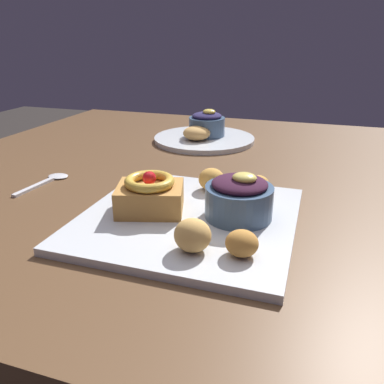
# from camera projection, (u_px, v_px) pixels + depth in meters

# --- Properties ---
(dining_table) EXTENTS (1.28, 1.08, 0.73)m
(dining_table) POSITION_uv_depth(u_px,v_px,m) (224.00, 212.00, 0.82)
(dining_table) COLOR brown
(dining_table) RESTS_ON ground_plane
(front_plate) EXTENTS (0.31, 0.31, 0.01)m
(front_plate) POSITION_uv_depth(u_px,v_px,m) (188.00, 218.00, 0.58)
(front_plate) COLOR silver
(front_plate) RESTS_ON dining_table
(cake_slice) EXTENTS (0.11, 0.10, 0.06)m
(cake_slice) POSITION_uv_depth(u_px,v_px,m) (150.00, 195.00, 0.58)
(cake_slice) COLOR #B77F3D
(cake_slice) RESTS_ON front_plate
(berry_ramekin) EXTENTS (0.10, 0.10, 0.07)m
(berry_ramekin) POSITION_uv_depth(u_px,v_px,m) (239.00, 197.00, 0.56)
(berry_ramekin) COLOR #3D5675
(berry_ramekin) RESTS_ON front_plate
(fritter_front) EXTENTS (0.05, 0.04, 0.04)m
(fritter_front) POSITION_uv_depth(u_px,v_px,m) (193.00, 235.00, 0.47)
(fritter_front) COLOR tan
(fritter_front) RESTS_ON front_plate
(fritter_middle) EXTENTS (0.04, 0.03, 0.03)m
(fritter_middle) POSITION_uv_depth(u_px,v_px,m) (258.00, 186.00, 0.64)
(fritter_middle) COLOR gold
(fritter_middle) RESTS_ON front_plate
(fritter_back) EXTENTS (0.04, 0.04, 0.03)m
(fritter_back) POSITION_uv_depth(u_px,v_px,m) (242.00, 243.00, 0.46)
(fritter_back) COLOR #BC7F38
(fritter_back) RESTS_ON front_plate
(fritter_extra) EXTENTS (0.04, 0.04, 0.04)m
(fritter_extra) POSITION_uv_depth(u_px,v_px,m) (211.00, 179.00, 0.66)
(fritter_extra) COLOR gold
(fritter_extra) RESTS_ON front_plate
(back_plate) EXTENTS (0.26, 0.26, 0.01)m
(back_plate) POSITION_uv_depth(u_px,v_px,m) (204.00, 139.00, 1.01)
(back_plate) COLOR silver
(back_plate) RESTS_ON dining_table
(back_ramekin) EXTENTS (0.09, 0.09, 0.07)m
(back_ramekin) POSITION_uv_depth(u_px,v_px,m) (207.00, 124.00, 1.01)
(back_ramekin) COLOR #3D5675
(back_ramekin) RESTS_ON back_plate
(back_pastry) EXTENTS (0.07, 0.07, 0.03)m
(back_pastry) POSITION_uv_depth(u_px,v_px,m) (197.00, 133.00, 0.98)
(back_pastry) COLOR tan
(back_pastry) RESTS_ON back_plate
(spoon) EXTENTS (0.04, 0.13, 0.00)m
(spoon) POSITION_uv_depth(u_px,v_px,m) (48.00, 181.00, 0.74)
(spoon) COLOR silver
(spoon) RESTS_ON dining_table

